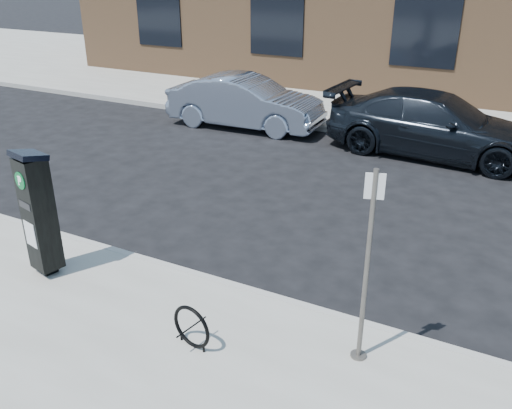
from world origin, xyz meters
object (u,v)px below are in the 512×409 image
Objects in this scene: bike_rack at (191,327)px; car_dark at (435,125)px; sign_pole at (367,271)px; parking_kiosk at (38,212)px; car_silver at (245,102)px.

car_dark is at bearing 93.14° from bike_rack.
parking_kiosk is at bearing 165.95° from sign_pole.
bike_rack is 9.71m from car_silver.
parking_kiosk is 0.82× the size of sign_pole.
parking_kiosk is 0.43× the size of car_silver.
sign_pole is 8.12m from car_dark.
bike_rack is 0.11× the size of car_dark.
parking_kiosk reaches higher than car_dark.
sign_pole is 2.11m from bike_rack.
bike_rack is at bearing 4.51° from parking_kiosk.
sign_pole is 0.45× the size of car_dark.
sign_pole reaches higher than car_silver.
sign_pole is 10.01m from car_silver.
car_dark reaches higher than car_silver.
bike_rack is 0.13× the size of car_silver.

